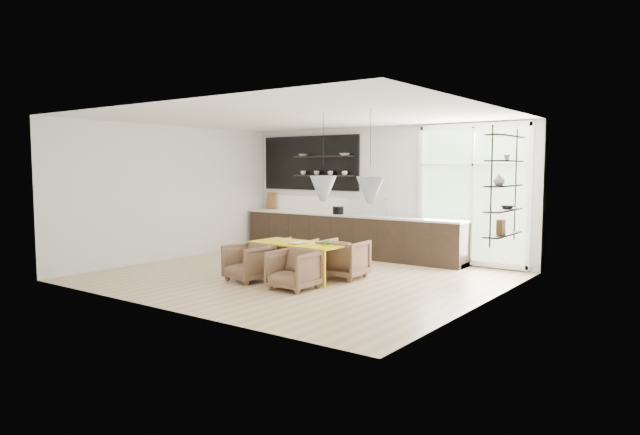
{
  "coord_description": "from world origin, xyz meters",
  "views": [
    {
      "loc": [
        6.43,
        -8.06,
        2.0
      ],
      "look_at": [
        0.08,
        0.6,
        1.05
      ],
      "focal_mm": 32.0,
      "sensor_mm": 36.0,
      "label": 1
    }
  ],
  "objects_px": {
    "dining_table": "(298,245)",
    "armchair_front_right": "(293,270)",
    "wire_stool": "(247,256)",
    "armchair_front_left": "(248,263)",
    "armchair_back_left": "(297,254)",
    "armchair_back_right": "(344,259)"
  },
  "relations": [
    {
      "from": "dining_table",
      "to": "armchair_front_right",
      "type": "distance_m",
      "value": 0.95
    },
    {
      "from": "dining_table",
      "to": "wire_stool",
      "type": "xyz_separation_m",
      "value": [
        -1.34,
        0.08,
        -0.32
      ]
    },
    {
      "from": "armchair_front_left",
      "to": "wire_stool",
      "type": "height_order",
      "value": "armchair_front_left"
    },
    {
      "from": "armchair_front_right",
      "to": "armchair_front_left",
      "type": "bearing_deg",
      "value": 175.01
    },
    {
      "from": "dining_table",
      "to": "armchair_back_left",
      "type": "xyz_separation_m",
      "value": [
        -0.59,
        0.71,
        -0.3
      ]
    },
    {
      "from": "armchair_back_left",
      "to": "armchair_back_right",
      "type": "distance_m",
      "value": 1.22
    },
    {
      "from": "armchair_front_left",
      "to": "dining_table",
      "type": "bearing_deg",
      "value": 59.5
    },
    {
      "from": "wire_stool",
      "to": "armchair_front_right",
      "type": "bearing_deg",
      "value": -24.44
    },
    {
      "from": "armchair_back_left",
      "to": "armchair_back_right",
      "type": "height_order",
      "value": "armchair_back_right"
    },
    {
      "from": "armchair_back_left",
      "to": "armchair_front_left",
      "type": "height_order",
      "value": "armchair_front_left"
    },
    {
      "from": "armchair_back_left",
      "to": "armchair_front_left",
      "type": "bearing_deg",
      "value": 78.98
    },
    {
      "from": "armchair_back_left",
      "to": "wire_stool",
      "type": "bearing_deg",
      "value": 29.02
    },
    {
      "from": "armchair_front_left",
      "to": "armchair_front_right",
      "type": "bearing_deg",
      "value": 6.04
    },
    {
      "from": "armchair_back_left",
      "to": "armchair_front_right",
      "type": "xyz_separation_m",
      "value": [
        1.09,
        -1.47,
        0.02
      ]
    },
    {
      "from": "dining_table",
      "to": "armchair_back_left",
      "type": "distance_m",
      "value": 0.97
    },
    {
      "from": "armchair_front_left",
      "to": "armchair_front_right",
      "type": "xyz_separation_m",
      "value": [
        1.08,
        -0.07,
        -0.0
      ]
    },
    {
      "from": "dining_table",
      "to": "armchair_back_left",
      "type": "relative_size",
      "value": 2.64
    },
    {
      "from": "armchair_back_right",
      "to": "armchair_front_left",
      "type": "height_order",
      "value": "armchair_back_right"
    },
    {
      "from": "dining_table",
      "to": "armchair_front_left",
      "type": "distance_m",
      "value": 0.94
    },
    {
      "from": "armchair_front_left",
      "to": "armchair_front_right",
      "type": "distance_m",
      "value": 1.08
    },
    {
      "from": "armchair_front_left",
      "to": "armchair_back_right",
      "type": "bearing_deg",
      "value": 55.51
    },
    {
      "from": "dining_table",
      "to": "armchair_front_left",
      "type": "height_order",
      "value": "armchair_front_left"
    }
  ]
}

